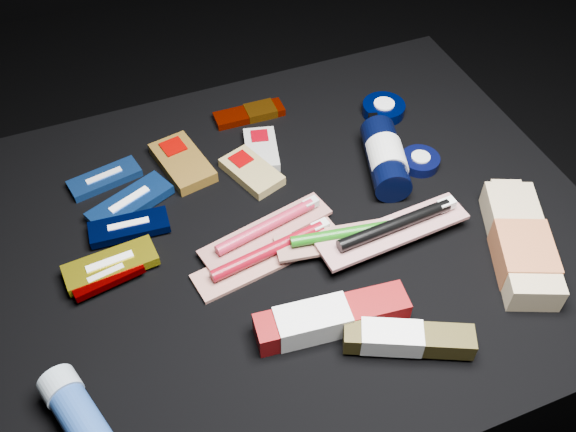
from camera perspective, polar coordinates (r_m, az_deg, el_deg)
name	(u,v)px	position (r m, az deg, el deg)	size (l,w,h in m)	color
ground	(283,359)	(1.33, -0.45, -12.63)	(3.00, 3.00, 0.00)	black
cloth_table	(282,304)	(1.16, -0.51, -7.82)	(0.98, 0.78, 0.40)	black
luna_bar_0	(105,179)	(1.11, -15.97, 3.22)	(0.12, 0.07, 0.02)	#184291
luna_bar_1	(130,203)	(1.05, -13.85, 1.13)	(0.15, 0.10, 0.02)	navy
luna_bar_2	(129,227)	(1.02, -13.93, -0.97)	(0.12, 0.06, 0.02)	#010831
luna_bar_3	(111,265)	(0.97, -15.48, -4.22)	(0.14, 0.06, 0.02)	#B0A111
luna_bar_4	(107,276)	(0.96, -15.82, -5.12)	(0.11, 0.06, 0.01)	#680000
clif_bar_0	(181,161)	(1.11, -9.48, 4.87)	(0.09, 0.14, 0.02)	brown
clif_bar_1	(261,148)	(1.12, -2.41, 6.07)	(0.08, 0.11, 0.02)	#AEADA6
clif_bar_2	(250,170)	(1.08, -3.40, 4.07)	(0.09, 0.12, 0.02)	#9B874C
power_bar	(253,113)	(1.19, -3.13, 9.13)	(0.13, 0.04, 0.02)	#760E00
lotion_bottle	(385,158)	(1.08, 8.64, 5.15)	(0.10, 0.19, 0.06)	black
cream_tin_upper	(384,109)	(1.21, 8.49, 9.41)	(0.08, 0.08, 0.02)	black
cream_tin_lower	(420,161)	(1.12, 11.65, 4.81)	(0.07, 0.07, 0.02)	black
bodywash_bottle	(521,245)	(1.01, 19.97, -2.45)	(0.15, 0.23, 0.05)	tan
deodorant_stick	(76,411)	(0.85, -18.35, -16.16)	(0.08, 0.13, 0.05)	navy
toothbrush_pack_0	(270,253)	(0.96, -1.58, -3.31)	(0.24, 0.09, 0.03)	#BAB4AE
toothbrush_pack_1	(268,229)	(0.98, -1.82, -1.12)	(0.22, 0.10, 0.02)	#B0AAA4
toothbrush_pack_2	(347,236)	(0.97, 5.27, -1.74)	(0.22, 0.08, 0.02)	#A8A19D
toothbrush_pack_3	(396,227)	(0.98, 9.58, -1.00)	(0.24, 0.07, 0.03)	silver
toothpaste_carton_red	(325,319)	(0.88, 3.32, -9.16)	(0.22, 0.07, 0.04)	maroon
toothpaste_carton_green	(402,338)	(0.87, 10.14, -10.67)	(0.17, 0.11, 0.03)	#3C3412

